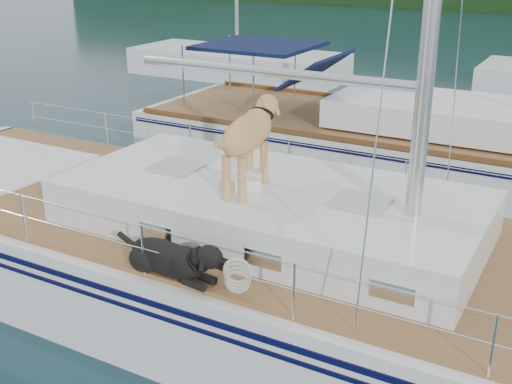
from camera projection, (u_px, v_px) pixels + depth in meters
The scene contains 4 objects.
ground at pixel (218, 297), 8.92m from camera, with size 120.00×120.00×0.00m, color #0E252B.
main_sailboat at pixel (222, 255), 8.62m from camera, with size 12.00×3.81×14.01m.
neighbor_sailboat at pixel (398, 148), 13.39m from camera, with size 11.00×3.50×13.30m.
bg_boat_west at pixel (237, 64), 23.80m from camera, with size 8.00×3.00×11.65m.
Camera 1 is at (4.27, -6.55, 4.58)m, focal length 45.00 mm.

